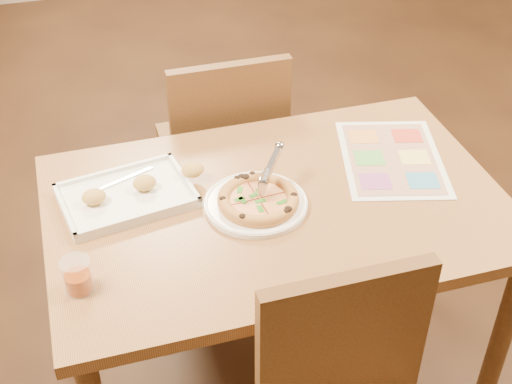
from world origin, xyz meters
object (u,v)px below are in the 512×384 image
object	(u,v)px
plate	(256,204)
pizza_cutter	(269,170)
chair_far	(225,136)
menu	(392,158)
pizza	(258,200)
glass_tumbler	(78,277)
dining_table	(276,224)
appetizer_tray	(130,194)

from	to	relation	value
plate	pizza_cutter	size ratio (longest dim) A/B	2.15
chair_far	menu	world-z (taller)	chair_far
chair_far	pizza	size ratio (longest dim) A/B	2.04
glass_tumbler	plate	bearing A→B (deg)	20.59
dining_table	menu	xyz separation A→B (m)	(0.41, 0.10, 0.09)
glass_tumbler	pizza_cutter	bearing A→B (deg)	22.23
plate	glass_tumbler	world-z (taller)	glass_tumbler
plate	pizza_cutter	world-z (taller)	pizza_cutter
plate	appetizer_tray	bearing A→B (deg)	158.27
pizza_cutter	appetizer_tray	xyz separation A→B (m)	(-0.38, 0.10, -0.07)
dining_table	appetizer_tray	distance (m)	0.43
glass_tumbler	menu	bearing A→B (deg)	16.80
pizza_cutter	menu	bearing A→B (deg)	-41.68
dining_table	plate	world-z (taller)	plate
pizza	glass_tumbler	world-z (taller)	glass_tumbler
dining_table	pizza_cutter	distance (m)	0.18
pizza	glass_tumbler	size ratio (longest dim) A/B	2.48
pizza_cutter	dining_table	bearing A→B (deg)	-118.74
pizza_cutter	menu	world-z (taller)	pizza_cutter
pizza	appetizer_tray	world-z (taller)	appetizer_tray
appetizer_tray	glass_tumbler	world-z (taller)	glass_tumbler
chair_far	plate	world-z (taller)	chair_far
dining_table	glass_tumbler	distance (m)	0.62
plate	appetizer_tray	distance (m)	0.36
pizza	pizza_cutter	distance (m)	0.09
appetizer_tray	menu	size ratio (longest dim) A/B	1.03
pizza	menu	bearing A→B (deg)	13.50
plate	menu	world-z (taller)	plate
glass_tumbler	appetizer_tray	bearing A→B (deg)	61.71
appetizer_tray	menu	world-z (taller)	appetizer_tray
plate	pizza_cutter	bearing A→B (deg)	36.97
chair_far	pizza	world-z (taller)	chair_far
dining_table	appetizer_tray	xyz separation A→B (m)	(-0.40, 0.13, 0.10)
chair_far	menu	xyz separation A→B (m)	(0.41, -0.50, 0.16)
pizza_cutter	appetizer_tray	world-z (taller)	pizza_cutter
dining_table	menu	distance (m)	0.43
dining_table	plate	bearing A→B (deg)	-176.68
pizza_cutter	glass_tumbler	bearing A→B (deg)	151.47
pizza_cutter	appetizer_tray	size ratio (longest dim) A/B	0.31
dining_table	chair_far	distance (m)	0.61
chair_far	pizza_cutter	size ratio (longest dim) A/B	3.47
chair_far	plate	distance (m)	0.63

